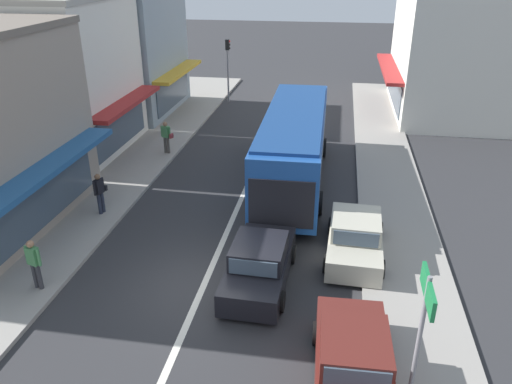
# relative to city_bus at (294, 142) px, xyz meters

# --- Properties ---
(ground_plane) EXTENTS (140.00, 140.00, 0.00)m
(ground_plane) POSITION_rel_city_bus_xyz_m (-1.95, -8.32, -1.88)
(ground_plane) COLOR #2D2D30
(lane_centre_line) EXTENTS (0.20, 28.00, 0.01)m
(lane_centre_line) POSITION_rel_city_bus_xyz_m (-1.95, -4.32, -1.88)
(lane_centre_line) COLOR silver
(lane_centre_line) RESTS_ON ground
(sidewalk_left) EXTENTS (5.20, 44.00, 0.14)m
(sidewalk_left) POSITION_rel_city_bus_xyz_m (-8.75, -2.32, -1.81)
(sidewalk_left) COLOR gray
(sidewalk_left) RESTS_ON ground
(kerb_right) EXTENTS (2.80, 44.00, 0.12)m
(kerb_right) POSITION_rel_city_bus_xyz_m (4.25, -2.32, -1.82)
(kerb_right) COLOR gray
(kerb_right) RESTS_ON ground
(shopfront_mid_block) EXTENTS (7.60, 7.19, 7.63)m
(shopfront_mid_block) POSITION_rel_city_bus_xyz_m (-12.13, 2.06, 1.93)
(shopfront_mid_block) COLOR silver
(shopfront_mid_block) RESTS_ON ground
(shopfront_far_end) EXTENTS (8.13, 7.57, 7.52)m
(shopfront_far_end) POSITION_rel_city_bus_xyz_m (-12.13, 9.61, 1.87)
(shopfront_far_end) COLOR #84939E
(shopfront_far_end) RESTS_ON ground
(building_right_far) EXTENTS (9.43, 10.39, 9.39)m
(building_right_far) POSITION_rel_city_bus_xyz_m (9.53, 12.81, 2.81)
(building_right_far) COLOR silver
(building_right_far) RESTS_ON ground
(city_bus) EXTENTS (2.87, 10.89, 3.23)m
(city_bus) POSITION_rel_city_bus_xyz_m (0.00, 0.00, 0.00)
(city_bus) COLOR #1E4C99
(city_bus) RESTS_ON ground
(sedan_queue_far_back) EXTENTS (1.99, 4.25, 1.47)m
(sedan_queue_far_back) POSITION_rel_city_bus_xyz_m (-0.29, -7.79, -1.22)
(sedan_queue_far_back) COLOR black
(sedan_queue_far_back) RESTS_ON ground
(parked_sedan_kerb_front) EXTENTS (2.00, 4.25, 1.47)m
(parked_sedan_kerb_front) POSITION_rel_city_bus_xyz_m (2.48, -11.48, -1.22)
(parked_sedan_kerb_front) COLOR #561E19
(parked_sedan_kerb_front) RESTS_ON ground
(parked_sedan_kerb_second) EXTENTS (2.00, 4.26, 1.47)m
(parked_sedan_kerb_second) POSITION_rel_city_bus_xyz_m (2.62, -5.69, -1.22)
(parked_sedan_kerb_second) COLOR #B7B29E
(parked_sedan_kerb_second) RESTS_ON ground
(traffic_light_downstreet) EXTENTS (0.33, 0.24, 4.20)m
(traffic_light_downstreet) POSITION_rel_city_bus_xyz_m (-5.75, 13.02, 0.97)
(traffic_light_downstreet) COLOR gray
(traffic_light_downstreet) RESTS_ON ground
(directional_road_sign) EXTENTS (0.10, 1.40, 3.60)m
(directional_road_sign) POSITION_rel_city_bus_xyz_m (3.69, -12.10, 0.80)
(directional_road_sign) COLOR gray
(directional_road_sign) RESTS_ON ground
(pedestrian_with_handbag_near) EXTENTS (0.66, 0.35, 1.63)m
(pedestrian_with_handbag_near) POSITION_rel_city_bus_xyz_m (-6.60, 2.24, -0.81)
(pedestrian_with_handbag_near) COLOR #4C4742
(pedestrian_with_handbag_near) RESTS_ON sidewalk_left
(pedestrian_browsing_midblock) EXTENTS (0.34, 0.66, 1.63)m
(pedestrian_browsing_midblock) POSITION_rel_city_bus_xyz_m (-7.00, -4.44, -0.81)
(pedestrian_browsing_midblock) COLOR #232838
(pedestrian_browsing_midblock) RESTS_ON sidewalk_left
(pedestrian_far_walker) EXTENTS (0.55, 0.31, 1.63)m
(pedestrian_far_walker) POSITION_rel_city_bus_xyz_m (-6.75, -9.34, -0.81)
(pedestrian_far_walker) COLOR #333338
(pedestrian_far_walker) RESTS_ON sidewalk_left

